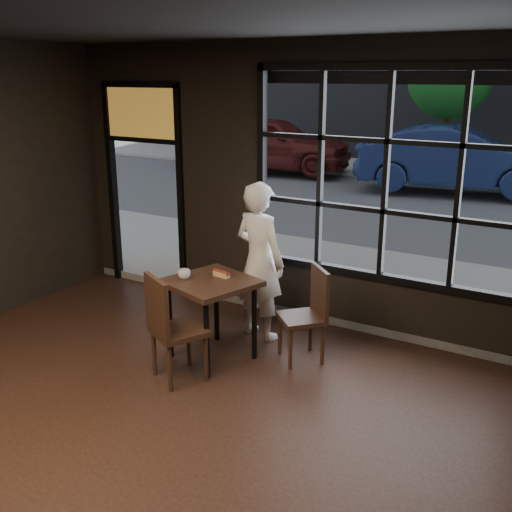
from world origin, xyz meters
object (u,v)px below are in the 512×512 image
Objects in this scene: chair_near at (179,327)px; navy_car at (457,159)px; man at (260,261)px; cafe_table at (212,319)px.

navy_car reaches higher than chair_near.
navy_car is (-0.12, 9.46, -0.01)m from man.
man is at bearing 95.52° from cafe_table.
cafe_table is 10.20m from navy_car.
navy_car is at bearing -63.23° from chair_near.
navy_car reaches higher than cafe_table.
man is (0.15, 1.24, 0.35)m from chair_near.
chair_near is at bearing -75.14° from cafe_table.
chair_near is at bearing 169.48° from navy_car.
cafe_table is at bearing -64.65° from chair_near.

